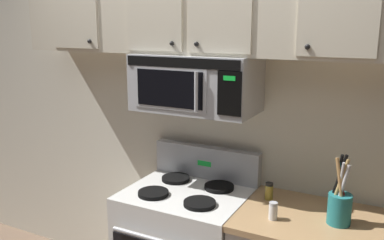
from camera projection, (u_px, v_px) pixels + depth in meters
The scene contains 6 objects.
back_wall at pixel (212, 111), 2.83m from camera, with size 5.20×0.10×2.70m, color silver.
over_range_microwave at pixel (196, 83), 2.56m from camera, with size 0.76×0.43×0.35m.
upper_cabinets at pixel (198, 8), 2.49m from camera, with size 2.50×0.36×0.55m.
utensil_crock_teal at pixel (340, 204), 2.17m from camera, with size 0.12×0.12×0.38m.
salt_shaker at pixel (273, 211), 2.23m from camera, with size 0.05×0.05×0.10m.
spice_jar at pixel (269, 191), 2.49m from camera, with size 0.05×0.05×0.10m.
Camera 1 is at (1.16, -1.73, 1.93)m, focal length 38.82 mm.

